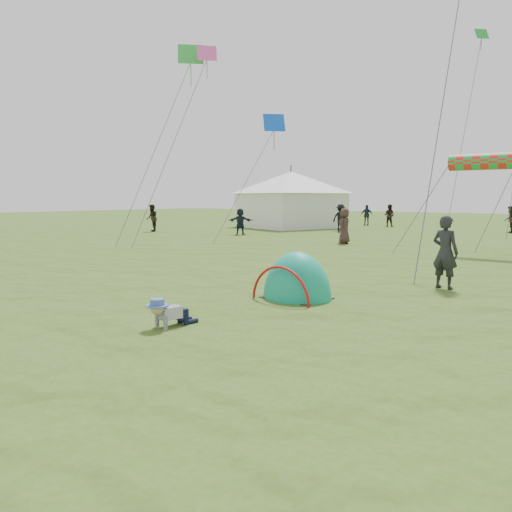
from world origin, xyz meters
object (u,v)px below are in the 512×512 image
Objects in this scene: event_marquee at (291,197)px; standing_adult at (445,252)px; crawling_toddler at (167,312)px; popup_tent at (297,298)px.

standing_adult is at bearing -29.07° from event_marquee.
standing_adult is (2.62, 6.64, 0.63)m from crawling_toddler.
crawling_toddler is at bearing -92.13° from popup_tent.
crawling_toddler is 0.11× the size of event_marquee.
popup_tent is at bearing 91.40° from crawling_toddler.
popup_tent is 26.72m from event_marquee.
event_marquee is at bearing -35.15° from standing_adult.
popup_tent is 1.16× the size of standing_adult.
crawling_toddler is 7.17m from standing_adult.
popup_tent reaches higher than crawling_toddler.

